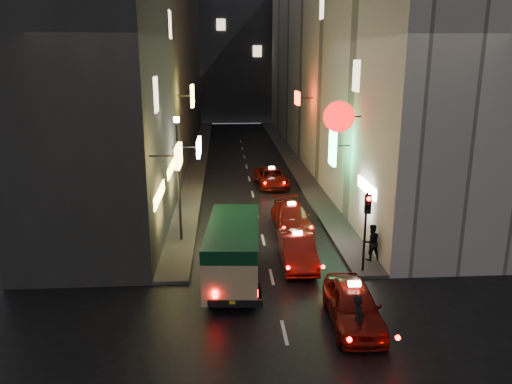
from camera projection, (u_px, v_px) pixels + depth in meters
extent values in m
cube|color=#353230|center=(152.00, 59.00, 43.14)|extent=(6.00, 52.00, 18.00)
cube|color=#FFD559|center=(179.00, 156.00, 20.30)|extent=(0.18, 1.68, 0.86)
cube|color=white|center=(199.00, 147.00, 29.40)|extent=(0.18, 2.47, 0.95)
cube|color=yellow|center=(192.00, 96.00, 33.36)|extent=(0.18, 1.33, 1.48)
cube|color=#FFD559|center=(159.00, 194.00, 23.05)|extent=(0.10, 3.66, 0.55)
cube|color=yellow|center=(171.00, 168.00, 28.44)|extent=(0.10, 3.69, 0.55)
cube|color=#FFD559|center=(178.00, 153.00, 33.19)|extent=(0.10, 3.29, 0.55)
cube|color=#FFE5B2|center=(156.00, 95.00, 22.53)|extent=(0.06, 1.30, 1.60)
cube|color=#FFE5B2|center=(170.00, 25.00, 29.33)|extent=(0.06, 1.30, 1.60)
cube|color=beige|center=(334.00, 59.00, 44.17)|extent=(6.00, 52.00, 18.00)
cylinder|color=#F20A0A|center=(339.00, 117.00, 25.11)|extent=(1.58, 0.18, 1.58)
cube|color=#32FF7D|center=(333.00, 146.00, 27.39)|extent=(0.18, 1.23, 2.14)
cube|color=red|center=(297.00, 98.00, 38.16)|extent=(0.18, 1.80, 0.99)
cube|color=white|center=(367.00, 187.00, 24.29)|extent=(0.10, 3.01, 0.55)
cube|color=#FFE5B2|center=(356.00, 76.00, 25.88)|extent=(0.06, 1.30, 1.60)
cube|color=#FFE5B2|center=(322.00, 7.00, 34.40)|extent=(0.06, 1.30, 1.60)
cube|color=#343338|center=(235.00, 45.00, 73.96)|extent=(30.00, 10.00, 22.00)
cube|color=#413E3C|center=(199.00, 160.00, 45.71)|extent=(1.50, 52.00, 0.15)
cube|color=#413E3C|center=(291.00, 158.00, 46.25)|extent=(1.50, 52.00, 0.15)
cube|color=#CCB880|center=(233.00, 250.00, 20.59)|extent=(2.47, 5.97, 2.14)
cube|color=#0B391C|center=(233.00, 231.00, 20.37)|extent=(2.49, 6.00, 0.54)
cube|color=black|center=(233.00, 242.00, 20.81)|extent=(2.33, 3.65, 0.49)
cube|color=black|center=(235.00, 303.00, 18.06)|extent=(2.01, 0.33, 0.29)
cube|color=#FF0A05|center=(215.00, 295.00, 17.85)|extent=(0.18, 0.06, 0.27)
cube|color=#FF0A05|center=(256.00, 293.00, 17.94)|extent=(0.18, 0.06, 0.27)
cylinder|color=black|center=(213.00, 257.00, 22.61)|extent=(0.21, 0.74, 0.74)
cylinder|color=black|center=(258.00, 293.00, 19.12)|extent=(0.21, 0.74, 0.74)
imported|color=maroon|center=(353.00, 302.00, 17.45)|extent=(2.34, 5.37, 1.69)
cube|color=white|center=(355.00, 277.00, 17.21)|extent=(0.43, 0.19, 0.16)
sphere|color=#FF0A05|center=(349.00, 340.00, 15.08)|extent=(0.16, 0.16, 0.16)
sphere|color=#FF0A05|center=(398.00, 338.00, 15.17)|extent=(0.16, 0.16, 0.16)
imported|color=maroon|center=(297.00, 247.00, 22.59)|extent=(2.18, 5.15, 1.63)
cube|color=white|center=(298.00, 228.00, 22.36)|extent=(0.42, 0.19, 0.16)
sphere|color=#FF0A05|center=(288.00, 268.00, 20.30)|extent=(0.16, 0.16, 0.16)
sphere|color=#FF0A05|center=(323.00, 267.00, 20.39)|extent=(0.16, 0.16, 0.16)
imported|color=maroon|center=(291.00, 215.00, 27.37)|extent=(2.17, 4.99, 1.57)
cube|color=white|center=(292.00, 199.00, 27.14)|extent=(0.43, 0.19, 0.16)
sphere|color=#FF0A05|center=(284.00, 228.00, 25.16)|extent=(0.16, 0.16, 0.16)
sphere|color=#FF0A05|center=(311.00, 227.00, 25.25)|extent=(0.16, 0.16, 0.16)
imported|color=maroon|center=(272.00, 176.00, 36.43)|extent=(2.33, 4.88, 1.51)
cube|color=white|center=(272.00, 165.00, 36.21)|extent=(0.43, 0.21, 0.16)
sphere|color=#FF0A05|center=(265.00, 183.00, 34.31)|extent=(0.16, 0.16, 0.16)
sphere|color=#FF0A05|center=(284.00, 183.00, 34.40)|extent=(0.16, 0.16, 0.16)
imported|color=black|center=(358.00, 317.00, 16.19)|extent=(0.59, 0.74, 1.95)
imported|color=black|center=(371.00, 240.00, 22.64)|extent=(0.78, 0.55, 1.92)
cylinder|color=black|center=(365.00, 232.00, 21.29)|extent=(0.10, 0.10, 3.50)
cube|color=black|center=(368.00, 204.00, 20.78)|extent=(0.26, 0.18, 0.80)
sphere|color=#FF0A05|center=(369.00, 199.00, 20.60)|extent=(0.18, 0.18, 0.18)
sphere|color=black|center=(369.00, 205.00, 20.67)|extent=(0.17, 0.17, 0.17)
sphere|color=black|center=(368.00, 211.00, 20.74)|extent=(0.17, 0.17, 0.17)
cylinder|color=black|center=(179.00, 182.00, 24.68)|extent=(0.12, 0.12, 6.00)
cylinder|color=#FFE5BF|center=(176.00, 120.00, 23.87)|extent=(0.28, 0.28, 0.25)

